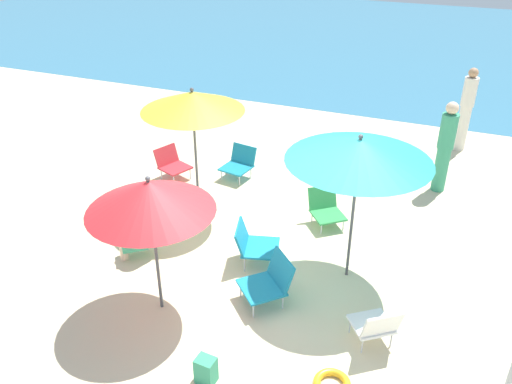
{
  "coord_description": "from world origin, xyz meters",
  "views": [
    {
      "loc": [
        2.15,
        -5.17,
        4.61
      ],
      "look_at": [
        -0.46,
        1.31,
        0.7
      ],
      "focal_mm": 37.25,
      "sensor_mm": 36.0,
      "label": 1
    }
  ],
  "objects_px": {
    "beach_chair_c": "(172,163)",
    "beach_chair_d": "(239,162)",
    "person_a": "(445,146)",
    "umbrella_yellow": "(192,101)",
    "beach_chair_b": "(253,243)",
    "beach_chair_e": "(270,280)",
    "umbrella_teal": "(359,150)",
    "person_b": "(142,228)",
    "swim_ring": "(332,384)",
    "beach_chair_f": "(376,325)",
    "umbrella_red": "(150,196)",
    "beach_bag": "(206,370)",
    "beach_chair_a": "(325,207)",
    "person_c": "(466,109)"
  },
  "relations": [
    {
      "from": "person_a",
      "to": "person_c",
      "type": "bearing_deg",
      "value": -132.06
    },
    {
      "from": "umbrella_yellow",
      "to": "swim_ring",
      "type": "xyz_separation_m",
      "value": [
        3.0,
        -2.73,
        -1.87
      ]
    },
    {
      "from": "person_c",
      "to": "umbrella_yellow",
      "type": "bearing_deg",
      "value": 112.35
    },
    {
      "from": "beach_chair_b",
      "to": "beach_chair_e",
      "type": "distance_m",
      "value": 0.85
    },
    {
      "from": "umbrella_yellow",
      "to": "beach_chair_b",
      "type": "distance_m",
      "value": 2.33
    },
    {
      "from": "beach_chair_d",
      "to": "person_b",
      "type": "xyz_separation_m",
      "value": [
        -0.28,
        -2.82,
        0.19
      ]
    },
    {
      "from": "beach_chair_c",
      "to": "person_c",
      "type": "relative_size",
      "value": 0.4
    },
    {
      "from": "beach_chair_a",
      "to": "person_c",
      "type": "bearing_deg",
      "value": 115.27
    },
    {
      "from": "umbrella_yellow",
      "to": "beach_chair_d",
      "type": "xyz_separation_m",
      "value": [
        0.14,
        1.39,
        -1.62
      ]
    },
    {
      "from": "umbrella_yellow",
      "to": "beach_chair_d",
      "type": "height_order",
      "value": "umbrella_yellow"
    },
    {
      "from": "umbrella_teal",
      "to": "beach_chair_b",
      "type": "xyz_separation_m",
      "value": [
        -1.31,
        -0.22,
        -1.57
      ]
    },
    {
      "from": "beach_chair_e",
      "to": "beach_bag",
      "type": "relative_size",
      "value": 2.49
    },
    {
      "from": "beach_bag",
      "to": "umbrella_teal",
      "type": "bearing_deg",
      "value": 67.81
    },
    {
      "from": "person_a",
      "to": "umbrella_yellow",
      "type": "bearing_deg",
      "value": -3.44
    },
    {
      "from": "beach_chair_c",
      "to": "beach_chair_d",
      "type": "bearing_deg",
      "value": 45.37
    },
    {
      "from": "umbrella_yellow",
      "to": "swim_ring",
      "type": "bearing_deg",
      "value": -42.22
    },
    {
      "from": "beach_chair_a",
      "to": "beach_chair_e",
      "type": "distance_m",
      "value": 2.11
    },
    {
      "from": "umbrella_yellow",
      "to": "beach_chair_c",
      "type": "distance_m",
      "value": 2.1
    },
    {
      "from": "umbrella_teal",
      "to": "swim_ring",
      "type": "bearing_deg",
      "value": -81.05
    },
    {
      "from": "person_b",
      "to": "beach_chair_f",
      "type": "bearing_deg",
      "value": 132.37
    },
    {
      "from": "beach_chair_f",
      "to": "beach_bag",
      "type": "bearing_deg",
      "value": 90.11
    },
    {
      "from": "person_c",
      "to": "beach_chair_a",
      "type": "bearing_deg",
      "value": 129.22
    },
    {
      "from": "umbrella_teal",
      "to": "person_b",
      "type": "relative_size",
      "value": 2.17
    },
    {
      "from": "beach_chair_a",
      "to": "beach_chair_c",
      "type": "height_order",
      "value": "beach_chair_c"
    },
    {
      "from": "beach_chair_c",
      "to": "beach_bag",
      "type": "xyz_separation_m",
      "value": [
        2.73,
        -4.05,
        -0.14
      ]
    },
    {
      "from": "person_c",
      "to": "swim_ring",
      "type": "height_order",
      "value": "person_c"
    },
    {
      "from": "umbrella_yellow",
      "to": "beach_bag",
      "type": "xyz_separation_m",
      "value": [
        1.72,
        -3.16,
        -1.75
      ]
    },
    {
      "from": "person_b",
      "to": "umbrella_red",
      "type": "bearing_deg",
      "value": 93.82
    },
    {
      "from": "beach_chair_f",
      "to": "person_a",
      "type": "height_order",
      "value": "person_a"
    },
    {
      "from": "beach_chair_e",
      "to": "umbrella_teal",
      "type": "bearing_deg",
      "value": -176.56
    },
    {
      "from": "umbrella_yellow",
      "to": "beach_chair_f",
      "type": "xyz_separation_m",
      "value": [
        3.3,
        -1.97,
        -1.59
      ]
    },
    {
      "from": "beach_chair_c",
      "to": "swim_ring",
      "type": "distance_m",
      "value": 5.41
    },
    {
      "from": "beach_chair_b",
      "to": "umbrella_red",
      "type": "bearing_deg",
      "value": -134.68
    },
    {
      "from": "umbrella_teal",
      "to": "beach_chair_e",
      "type": "xyz_separation_m",
      "value": [
        -0.81,
        -0.9,
        -1.57
      ]
    },
    {
      "from": "beach_chair_e",
      "to": "beach_chair_f",
      "type": "bearing_deg",
      "value": 123.43
    },
    {
      "from": "umbrella_red",
      "to": "beach_bag",
      "type": "relative_size",
      "value": 5.85
    },
    {
      "from": "umbrella_teal",
      "to": "umbrella_red",
      "type": "height_order",
      "value": "umbrella_teal"
    },
    {
      "from": "umbrella_teal",
      "to": "person_b",
      "type": "distance_m",
      "value": 3.25
    },
    {
      "from": "beach_chair_b",
      "to": "swim_ring",
      "type": "height_order",
      "value": "beach_chair_b"
    },
    {
      "from": "beach_chair_d",
      "to": "beach_chair_e",
      "type": "distance_m",
      "value": 3.53
    },
    {
      "from": "beach_chair_a",
      "to": "swim_ring",
      "type": "xyz_separation_m",
      "value": [
        0.96,
        -3.15,
        -0.24
      ]
    },
    {
      "from": "umbrella_red",
      "to": "beach_chair_a",
      "type": "relative_size",
      "value": 2.59
    },
    {
      "from": "beach_chair_c",
      "to": "beach_chair_e",
      "type": "height_order",
      "value": "beach_chair_e"
    },
    {
      "from": "person_c",
      "to": "umbrella_teal",
      "type": "bearing_deg",
      "value": 141.6
    },
    {
      "from": "umbrella_yellow",
      "to": "person_c",
      "type": "distance_m",
      "value": 5.82
    },
    {
      "from": "umbrella_yellow",
      "to": "umbrella_red",
      "type": "relative_size",
      "value": 1.13
    },
    {
      "from": "umbrella_red",
      "to": "person_b",
      "type": "relative_size",
      "value": 1.94
    },
    {
      "from": "person_a",
      "to": "beach_chair_c",
      "type": "bearing_deg",
      "value": -18.87
    },
    {
      "from": "beach_chair_c",
      "to": "beach_chair_f",
      "type": "height_order",
      "value": "beach_chair_f"
    },
    {
      "from": "umbrella_teal",
      "to": "beach_chair_b",
      "type": "relative_size",
      "value": 2.95
    }
  ]
}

